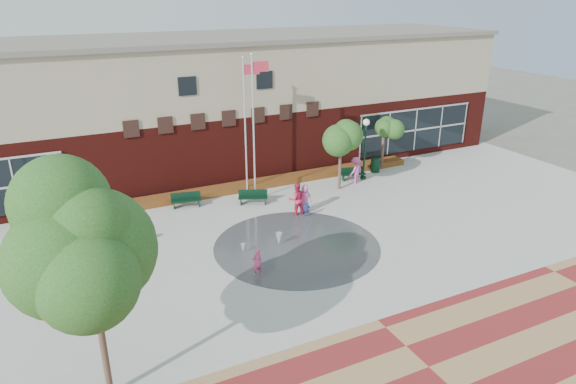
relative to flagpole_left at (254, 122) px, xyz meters
name	(u,v)px	position (x,y,z in m)	size (l,w,h in m)	color
ground	(326,273)	(-0.56, -9.62, -4.93)	(120.00, 120.00, 0.00)	#666056
plaza_concrete	(288,238)	(-0.56, -5.62, -4.92)	(46.00, 18.00, 0.01)	#A8A8A0
paver_band	(429,367)	(-0.56, -16.62, -4.92)	(46.00, 6.00, 0.01)	maroon
splash_pad	(297,246)	(-0.56, -6.62, -4.92)	(8.40, 8.40, 0.01)	#383A3D
library_building	(204,103)	(-0.56, 7.86, -0.28)	(44.40, 10.40, 9.20)	#50110D
flower_bed	(236,191)	(-0.56, 1.98, -4.93)	(26.00, 1.20, 0.40)	#A3120F
flagpole_left	(254,122)	(0.00, 0.00, 0.00)	(1.03, 0.28, 8.85)	silver
flagpole_right	(246,119)	(0.02, 1.37, -0.16)	(1.03, 0.31, 8.53)	silver
lamp_left	(24,238)	(-12.64, -4.54, -2.71)	(0.38, 0.38, 3.56)	black
lamp_right	(365,142)	(8.05, 0.20, -2.32)	(0.45, 0.45, 4.21)	black
bench_left	(186,203)	(-4.19, 0.76, -4.64)	(1.83, 0.84, 0.89)	black
bench_mid	(253,200)	(-0.44, -0.57, -4.65)	(1.80, 1.15, 0.88)	black
bench_right	(353,176)	(7.33, 0.40, -4.65)	(1.75, 0.80, 0.85)	black
trash_can	(375,164)	(9.64, 1.07, -4.35)	(0.69, 0.69, 1.13)	black
tree_big_left	(86,239)	(-10.57, -13.12, 0.65)	(4.89, 4.89, 7.81)	#493329
tree_mid	(341,138)	(5.58, -0.67, -1.51)	(2.78, 2.78, 4.70)	#493329
tree_small_right	(384,130)	(10.46, 1.44, -2.06)	(2.30, 2.30, 3.92)	#493329
water_jet_a	(279,245)	(-1.33, -6.14, -4.93)	(0.34, 0.34, 0.66)	white
water_jet_b	(243,253)	(-3.26, -6.08, -4.93)	(0.21, 0.21, 0.47)	white
child_splash	(257,262)	(-3.45, -8.34, -4.26)	(0.49, 0.32, 1.35)	#E04981
adult_red	(296,199)	(1.21, -3.10, -3.96)	(0.94, 0.74, 1.94)	#D12147
adult_pink	(305,199)	(1.81, -3.00, -4.09)	(0.82, 0.54, 1.69)	pink
child_blue	(307,210)	(1.62, -3.61, -4.49)	(0.51, 0.21, 0.88)	blue
person_bench	(356,170)	(7.12, -0.22, -4.02)	(1.18, 0.68, 1.83)	#D557A8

